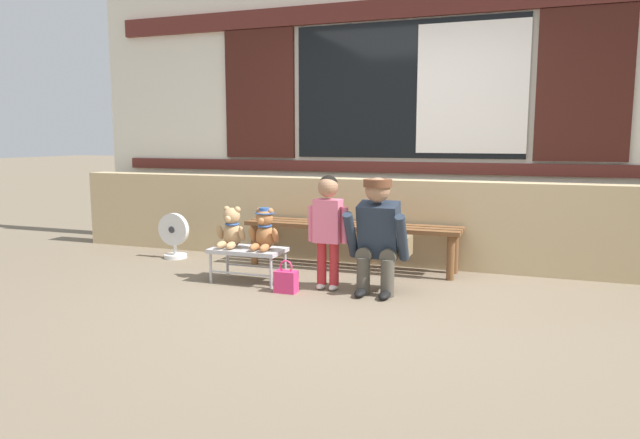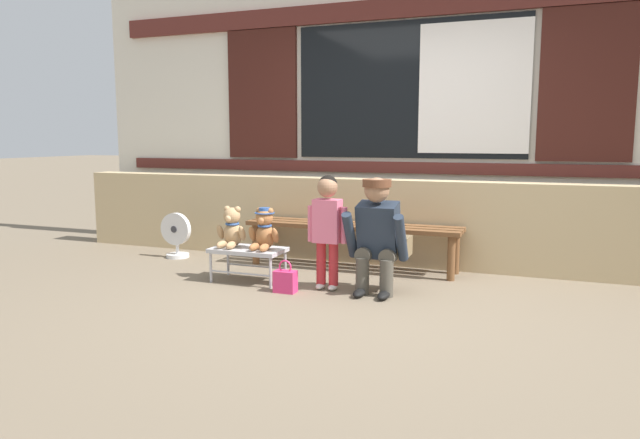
% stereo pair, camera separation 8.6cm
% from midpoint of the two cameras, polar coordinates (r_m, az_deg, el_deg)
% --- Properties ---
extents(ground_plane, '(60.00, 60.00, 0.00)m').
position_cam_midpoint_polar(ground_plane, '(4.60, 2.85, -7.90)').
color(ground_plane, '#756651').
extents(brick_low_wall, '(7.36, 0.25, 0.85)m').
position_cam_midpoint_polar(brick_low_wall, '(5.86, 7.00, -0.24)').
color(brick_low_wall, tan).
rests_on(brick_low_wall, ground).
extents(shop_facade, '(7.51, 0.26, 3.69)m').
position_cam_midpoint_polar(shop_facade, '(6.33, 8.35, 13.24)').
color(shop_facade, silver).
rests_on(shop_facade, ground).
extents(wooden_bench_long, '(2.10, 0.40, 0.44)m').
position_cam_midpoint_polar(wooden_bench_long, '(5.61, 2.63, -1.09)').
color(wooden_bench_long, brown).
rests_on(wooden_bench_long, ground).
extents(small_display_bench, '(0.64, 0.36, 0.30)m').
position_cam_midpoint_polar(small_display_bench, '(5.15, -7.56, -3.18)').
color(small_display_bench, '#BCBCC1').
rests_on(small_display_bench, ground).
extents(teddy_bear_plain, '(0.28, 0.26, 0.36)m').
position_cam_midpoint_polar(teddy_bear_plain, '(5.19, -9.16, -0.91)').
color(teddy_bear_plain, tan).
rests_on(teddy_bear_plain, small_display_bench).
extents(teddy_bear_with_hat, '(0.28, 0.27, 0.36)m').
position_cam_midpoint_polar(teddy_bear_with_hat, '(5.05, -5.98, -1.01)').
color(teddy_bear_with_hat, '#A86B3D').
rests_on(teddy_bear_with_hat, small_display_bench).
extents(child_standing, '(0.35, 0.18, 0.96)m').
position_cam_midpoint_polar(child_standing, '(4.80, 0.27, 0.02)').
color(child_standing, '#B7282D').
rests_on(child_standing, ground).
extents(adult_crouching, '(0.50, 0.49, 0.95)m').
position_cam_midpoint_polar(adult_crouching, '(4.72, 5.34, -1.52)').
color(adult_crouching, '#4C473D').
rests_on(adult_crouching, ground).
extents(handbag_on_ground, '(0.18, 0.11, 0.27)m').
position_cam_midpoint_polar(handbag_on_ground, '(4.80, -3.87, -6.04)').
color(handbag_on_ground, '#E53370').
rests_on(handbag_on_ground, ground).
extents(floor_fan, '(0.34, 0.24, 0.48)m').
position_cam_midpoint_polar(floor_fan, '(6.31, -14.50, -1.56)').
color(floor_fan, silver).
rests_on(floor_fan, ground).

